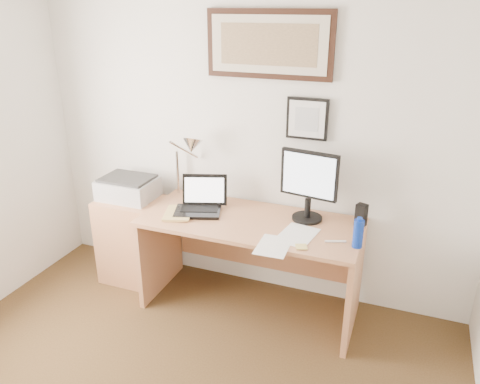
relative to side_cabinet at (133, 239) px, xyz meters
The scene contains 17 objects.
wall_back 1.32m from the side_cabinet, 19.18° to the left, with size 3.50×0.02×2.50m, color silver.
side_cabinet is the anchor object (origin of this frame).
water_bottle 1.92m from the side_cabinet, ahead, with size 0.07×0.07×0.19m, color #0C2C9D.
bottle_cap 1.95m from the side_cabinet, ahead, with size 0.03×0.03×0.02m, color #0C2C9D.
speaker 1.89m from the side_cabinet, ahead, with size 0.07×0.06×0.16m, color black.
paper_sheet_a 1.44m from the side_cabinet, 15.07° to the right, with size 0.21×0.29×0.00m, color white.
paper_sheet_b 1.51m from the side_cabinet, ahead, with size 0.23×0.32×0.00m, color white.
sticky_pad 1.60m from the side_cabinet, 11.84° to the right, with size 0.07×0.07×0.01m, color #DECB69.
marker_pen 1.76m from the side_cabinet, ahead, with size 0.02×0.02×0.14m, color white.
book 0.62m from the side_cabinet, 22.47° to the right, with size 0.20×0.27×0.02m, color tan.
desk 1.08m from the side_cabinet, ahead, with size 1.60×0.70×0.75m.
laptop 0.79m from the side_cabinet, ahead, with size 0.40×0.39×0.26m.
lcd_monitor 1.60m from the side_cabinet, ahead, with size 0.42×0.22×0.52m.
printer 0.46m from the side_cabinet, 123.00° to the left, with size 0.44×0.34×0.18m.
desk_lamp 0.98m from the side_cabinet, 14.38° to the left, with size 0.29×0.27×0.53m.
picture_large 1.93m from the side_cabinet, 15.25° to the left, with size 0.92×0.04×0.47m.
picture_small 1.77m from the side_cabinet, 12.05° to the left, with size 0.30×0.03×0.30m.
Camera 1 is at (1.18, -1.27, 2.23)m, focal length 35.00 mm.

